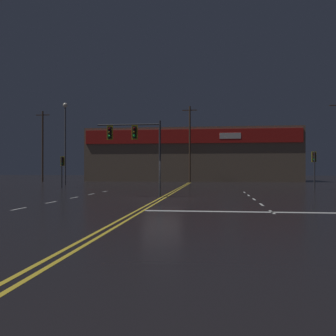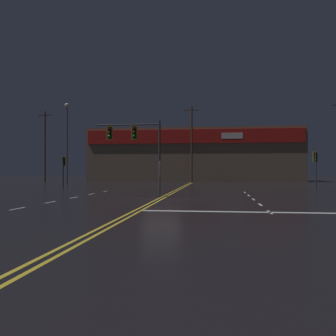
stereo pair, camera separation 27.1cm
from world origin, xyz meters
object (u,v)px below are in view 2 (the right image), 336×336
traffic_signal_median (133,139)px  traffic_signal_corner_northeast (315,162)px  streetlight_median_approach (67,133)px  traffic_signal_corner_northwest (63,165)px

traffic_signal_median → traffic_signal_corner_northeast: 18.34m
traffic_signal_corner_northeast → traffic_signal_median: bearing=-144.2°
traffic_signal_corner_northeast → streetlight_median_approach: size_ratio=0.35×
traffic_signal_corner_northwest → traffic_signal_corner_northeast: bearing=-2.7°
traffic_signal_corner_northwest → traffic_signal_median: bearing=-49.6°
traffic_signal_median → streetlight_median_approach: size_ratio=0.52×
streetlight_median_approach → traffic_signal_corner_northwest: bearing=-70.0°
traffic_signal_median → traffic_signal_corner_northwest: 15.69m
traffic_signal_corner_northwest → streetlight_median_approach: bearing=110.0°
traffic_signal_corner_northeast → streetlight_median_approach: (-27.55, 8.34, 3.80)m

